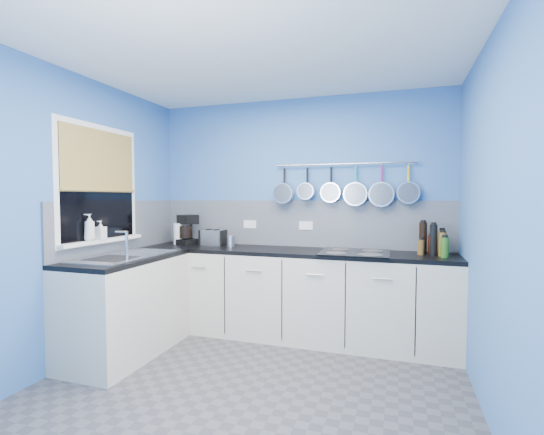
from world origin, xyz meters
The scene contains 41 objects.
floor centered at (0.00, 0.00, -0.01)m, with size 3.20×3.00×0.02m, color #47474C.
ceiling centered at (0.00, 0.00, 2.51)m, with size 3.20×3.00×0.02m, color white.
wall_back centered at (0.00, 1.51, 1.25)m, with size 3.20×0.02×2.50m, color #3C6DB3.
wall_front centered at (0.00, -1.51, 1.25)m, with size 3.20×0.02×2.50m, color #3C6DB3.
wall_left centered at (-1.61, 0.00, 1.25)m, with size 0.02×3.00×2.50m, color #3C6DB3.
wall_right centered at (1.61, 0.00, 1.25)m, with size 0.02×3.00×2.50m, color #3C6DB3.
backsplash_back centered at (0.00, 1.49, 1.15)m, with size 3.20×0.02×0.50m, color gray.
backsplash_left centered at (-1.59, 0.60, 1.15)m, with size 0.02×1.80×0.50m, color gray.
cabinet_run_back centered at (0.00, 1.20, 0.43)m, with size 3.20×0.60×0.86m, color beige.
worktop_back centered at (0.00, 1.20, 0.88)m, with size 3.20×0.60×0.04m, color black.
cabinet_run_left centered at (-1.30, 0.30, 0.43)m, with size 0.60×1.20×0.86m, color beige.
worktop_left centered at (-1.30, 0.30, 0.88)m, with size 0.60×1.20×0.04m, color black.
window_frame centered at (-1.58, 0.30, 1.55)m, with size 0.01×1.00×1.10m, color white.
window_glass centered at (-1.57, 0.30, 1.55)m, with size 0.01×0.90×1.00m, color black.
bamboo_blind centered at (-1.56, 0.30, 1.77)m, with size 0.01×0.90×0.55m, color olive.
window_sill centered at (-1.55, 0.30, 1.04)m, with size 0.10×0.98×0.03m, color white.
sink_unit centered at (-1.30, 0.30, 0.90)m, with size 0.50×0.95×0.01m, color silver.
mixer_tap centered at (-1.14, 0.12, 1.03)m, with size 0.12×0.08×0.26m, color silver, non-canonical shape.
socket_left centered at (-0.55, 1.48, 1.13)m, with size 0.15×0.01×0.09m, color white.
socket_right centered at (0.10, 1.48, 1.13)m, with size 0.15×0.01×0.09m, color white.
pot_rail centered at (0.50, 1.45, 1.78)m, with size 0.02×0.02×1.45m, color silver.
soap_bottle_a centered at (-1.53, 0.12, 1.17)m, with size 0.09×0.09×0.24m, color white.
soap_bottle_b centered at (-1.53, 0.25, 1.14)m, with size 0.08×0.08×0.17m, color white.
paper_towel centered at (-1.33, 1.24, 1.02)m, with size 0.11×0.11×0.24m, color white.
coffee_maker centered at (-1.23, 1.26, 1.07)m, with size 0.19×0.21×0.34m, color black, non-canonical shape.
toaster centered at (-0.92, 1.29, 0.99)m, with size 0.27×0.15×0.17m, color silver.
canister centered at (-0.68, 1.24, 0.96)m, with size 0.08×0.08×0.12m, color silver.
hob centered at (0.65, 1.15, 0.91)m, with size 0.65×0.57×0.01m, color black.
pan_0 centered at (-0.13, 1.44, 1.57)m, with size 0.22×0.11×0.41m, color silver, non-canonical shape.
pan_1 centered at (0.12, 1.44, 1.60)m, with size 0.18×0.12×0.37m, color silver, non-canonical shape.
pan_2 centered at (0.37, 1.44, 1.58)m, with size 0.21×0.08×0.40m, color silver, non-canonical shape.
pan_3 centered at (0.63, 1.44, 1.56)m, with size 0.24×0.09×0.43m, color silver, non-canonical shape.
pan_4 centered at (0.88, 1.44, 1.56)m, with size 0.25×0.07×0.44m, color silver, non-canonical shape.
pan_5 centered at (1.14, 1.44, 1.58)m, with size 0.22×0.07×0.41m, color silver, non-canonical shape.
condiment_0 centered at (1.44, 1.31, 1.01)m, with size 0.07×0.07×0.23m, color olive.
condiment_1 centered at (1.34, 1.33, 0.98)m, with size 0.05×0.05×0.17m, color #4C190C.
condiment_2 centered at (1.27, 1.32, 1.05)m, with size 0.07×0.07×0.30m, color black.
condiment_3 centered at (1.43, 1.20, 1.01)m, with size 0.07×0.07×0.22m, color brown.
condiment_4 centered at (1.36, 1.22, 1.04)m, with size 0.07×0.07×0.29m, color black.
condiment_5 centered at (1.25, 1.23, 0.97)m, with size 0.06×0.06×0.14m, color brown.
condiment_6 centered at (1.44, 1.13, 0.99)m, with size 0.07×0.07×0.18m, color #265919.
Camera 1 is at (1.04, -2.60, 1.43)m, focal length 25.56 mm.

